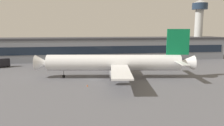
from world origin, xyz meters
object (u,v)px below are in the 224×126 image
baggage_tug (78,64)px  crew_van (132,61)px  follow_me_car (185,61)px  control_tower (199,22)px  catering_truck (1,63)px  airliner (116,63)px  traffic_cone_0 (87,86)px

baggage_tug → crew_van: bearing=3.7°
follow_me_car → control_tower: bearing=48.1°
catering_truck → crew_van: bearing=0.4°
airliner → baggage_tug: 32.44m
airliner → catering_truck: size_ratio=7.91×
crew_van → traffic_cone_0: size_ratio=9.87×
baggage_tug → crew_van: 28.09m
catering_truck → crew_van: (64.45, 0.48, -0.83)m
airliner → follow_me_car: bearing=35.3°
baggage_tug → follow_me_car: (57.72, 2.07, 0.00)m
airliner → control_tower: size_ratio=1.64×
crew_van → control_tower: bearing=24.4°
catering_truck → follow_me_car: catering_truck is taller
catering_truck → traffic_cone_0: size_ratio=13.25×
control_tower → follow_me_car: control_tower is taller
crew_van → follow_me_car: bearing=0.5°
control_tower → catering_truck: 118.22m
follow_me_car → crew_van: bearing=-179.5°
baggage_tug → follow_me_car: same height
airliner → baggage_tug: size_ratio=15.52×
catering_truck → baggage_tug: 36.47m
catering_truck → follow_me_car: size_ratio=1.63×
catering_truck → crew_van: size_ratio=1.34×
catering_truck → follow_me_car: (94.15, 0.73, -1.20)m
airliner → traffic_cone_0: size_ratio=104.86×
airliner → crew_van: 33.92m
baggage_tug → follow_me_car: bearing=2.1°
control_tower → crew_van: size_ratio=6.49×
crew_van → baggage_tug: bearing=-176.3°
crew_van → follow_me_car: (29.70, 0.25, -0.37)m
follow_me_car → traffic_cone_0: size_ratio=8.15×
airliner → follow_me_car: 53.62m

